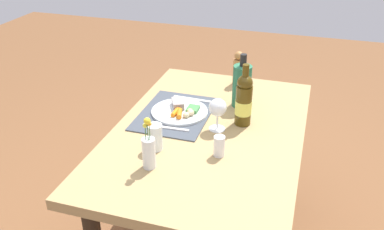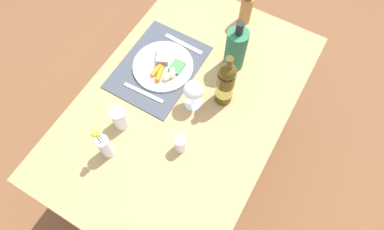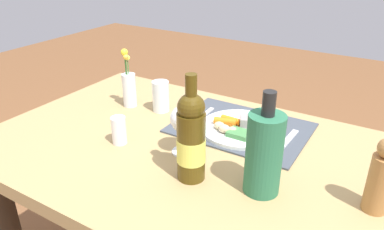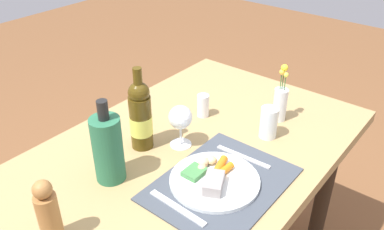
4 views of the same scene
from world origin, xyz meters
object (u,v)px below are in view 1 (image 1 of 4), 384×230
Objects in this scene: dining_table at (208,147)px; salt_shaker at (219,146)px; dinner_plate at (180,111)px; cooler_bottle at (242,85)px; fork at (192,99)px; pepper_mill at (238,69)px; flower_vase at (149,151)px; water_tumbler at (155,139)px; wine_bottle at (244,100)px; wine_glass at (218,108)px; knife at (168,128)px.

dining_table is 14.35× the size of salt_shaker.
cooler_bottle reaches higher than dinner_plate.
pepper_mill is at bearing 149.28° from fork.
pepper_mill is at bearing 169.30° from flower_vase.
dinner_plate is 0.16m from fork.
water_tumbler is 0.39× the size of wine_bottle.
flower_vase reaches higher than water_tumbler.
dining_table is at bearing -69.15° from wine_glass.
salt_shaker is at bearing 31.84° from fork.
wine_glass is at bearing 40.72° from fork.
dinner_plate is at bearing -121.70° from dining_table.
pepper_mill is 1.25× the size of wine_glass.
water_tumbler is at bearing -37.83° from dining_table.
pepper_mill is (-0.77, 0.20, 0.04)m from water_tumbler.
cooler_bottle is (-0.34, 0.27, 0.10)m from knife.
salt_shaker is (0.21, 0.06, -0.06)m from wine_glass.
cooler_bottle is 0.19m from wine_bottle.
salt_shaker reaches higher than dining_table.
fork is 1.05× the size of pepper_mill.
wine_glass is at bearing 105.30° from knife.
dinner_plate is 3.08× the size of salt_shaker.
pepper_mill is 0.53m from wine_glass.
cooler_bottle is at bearing 139.03° from knife.
salt_shaker is (-0.16, 0.24, -0.03)m from flower_vase.
pepper_mill is 0.85× the size of flower_vase.
flower_vase is at bearing 3.61° from fork.
cooler_bottle reaches higher than fork.
wine_bottle reaches higher than salt_shaker.
fork is at bearing -148.65° from dining_table.
salt_shaker is (0.74, 0.07, -0.05)m from pepper_mill.
salt_shaker reaches higher than dinner_plate.
wine_glass reaches higher than knife.
cooler_bottle is 0.48m from salt_shaker.
knife is (0.05, -0.18, 0.11)m from dining_table.
fork is 0.27m from cooler_bottle.
knife is 0.31m from salt_shaker.
dinner_plate reaches higher than fork.
salt_shaker is at bearing 0.41° from cooler_bottle.
knife is 1.02× the size of pepper_mill.
knife is at bearing -72.27° from wine_glass.
knife is at bearing -174.25° from flower_vase.
dining_table is 0.33m from fork.
dining_table is 0.58m from pepper_mill.
cooler_bottle is at bearing -166.31° from wine_bottle.
water_tumbler is 1.29× the size of salt_shaker.
water_tumbler is (0.17, 0.00, 0.04)m from knife.
water_tumbler is 0.42× the size of cooler_bottle.
pepper_mill reaches higher than water_tumbler.
flower_vase is at bearing -26.66° from wine_glass.
flower_vase is 0.41m from wine_glass.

